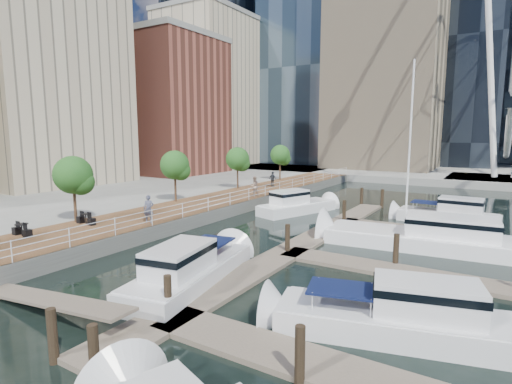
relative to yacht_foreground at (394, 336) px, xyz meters
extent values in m
plane|color=black|center=(-10.67, -1.26, 0.00)|extent=(520.00, 520.00, 0.00)
cube|color=brown|center=(-19.67, 13.74, 0.50)|extent=(6.00, 60.00, 1.00)
cube|color=#595954|center=(-16.67, 13.74, 0.50)|extent=(0.25, 60.00, 1.00)
cube|color=gray|center=(-46.67, 13.74, 0.50)|extent=(48.00, 90.00, 1.00)
cube|color=gray|center=(-10.67, 100.74, 0.50)|extent=(200.00, 114.00, 1.00)
cube|color=gray|center=(3.33, 50.74, 0.50)|extent=(14.00, 12.00, 1.00)
cube|color=#6D6051|center=(-7.67, 8.74, 0.10)|extent=(2.00, 32.00, 0.20)
cube|color=#6D6051|center=(-1.67, -3.26, 0.10)|extent=(12.00, 2.00, 0.20)
cube|color=#6D6051|center=(-1.67, 6.74, 0.10)|extent=(12.00, 2.00, 0.20)
cube|color=#6D6051|center=(-1.67, 16.74, 0.10)|extent=(12.00, 2.00, 0.20)
cube|color=#BCAD8E|center=(-44.67, 14.74, 14.00)|extent=(14.00, 16.00, 26.00)
cube|color=brown|center=(-40.67, 32.74, 11.00)|extent=(12.00, 14.00, 20.00)
cube|color=#BCAD8E|center=(-46.67, 48.74, 15.00)|extent=(14.00, 16.00, 28.00)
cylinder|color=white|center=(0.83, 50.74, 14.00)|extent=(0.80, 0.80, 26.00)
cylinder|color=#3F2B1C|center=(-22.07, 2.74, 2.20)|extent=(0.20, 0.20, 2.40)
sphere|color=#265B1E|center=(-22.07, 2.74, 4.30)|extent=(2.60, 2.60, 2.60)
cylinder|color=#3F2B1C|center=(-22.07, 12.74, 2.20)|extent=(0.20, 0.20, 2.40)
sphere|color=#265B1E|center=(-22.07, 12.74, 4.30)|extent=(2.60, 2.60, 2.60)
cylinder|color=#3F2B1C|center=(-22.07, 22.74, 2.20)|extent=(0.20, 0.20, 2.40)
sphere|color=#265B1E|center=(-22.07, 22.74, 4.30)|extent=(2.60, 2.60, 2.60)
cylinder|color=#3F2B1C|center=(-22.07, 32.74, 2.20)|extent=(0.20, 0.20, 2.40)
sphere|color=#265B1E|center=(-22.07, 32.74, 4.30)|extent=(2.60, 2.60, 2.60)
imported|color=#44475B|center=(-17.64, 5.30, 1.96)|extent=(0.84, 0.74, 1.92)
imported|color=gray|center=(-17.57, 18.97, 1.98)|extent=(1.09, 1.18, 1.96)
imported|color=#32373E|center=(-19.52, 26.20, 1.88)|extent=(1.11, 0.69, 1.76)
camera|label=1|loc=(2.74, -13.80, 7.12)|focal=28.00mm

